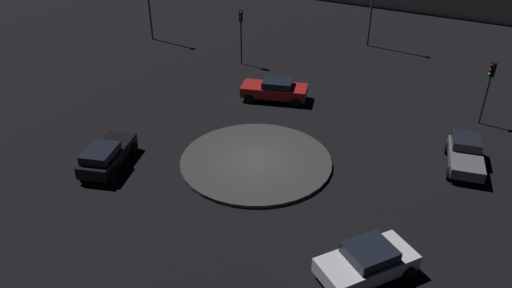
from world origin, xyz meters
TOP-DOWN VIEW (x-y plane):
  - ground_plane at (0.00, 0.00)m, footprint 115.41×115.41m
  - roundabout_island at (0.00, 0.00)m, footprint 8.48×8.48m
  - car_grey at (-11.50, -0.82)m, footprint 2.55×4.08m
  - car_black at (8.09, 1.24)m, footprint 2.23×4.26m
  - car_red at (-0.52, -8.33)m, footprint 4.69×2.47m
  - car_white at (-5.29, 8.11)m, footprint 4.40×3.68m
  - traffic_light_south at (2.65, -14.93)m, footprint 0.33×0.38m
  - traffic_light_southwest at (-13.82, -6.05)m, footprint 0.39×0.36m

SIDE VIEW (x-z plane):
  - ground_plane at x=0.00m, z-range 0.00..0.00m
  - roundabout_island at x=0.00m, z-range 0.00..0.20m
  - car_grey at x=-11.50m, z-range 0.03..1.43m
  - car_white at x=-5.29m, z-range 0.02..1.49m
  - car_black at x=8.09m, z-range 0.03..1.51m
  - car_red at x=-0.52m, z-range 0.04..1.52m
  - traffic_light_southwest at x=-13.82m, z-range 0.87..5.00m
  - traffic_light_south at x=2.65m, z-range 0.93..5.38m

